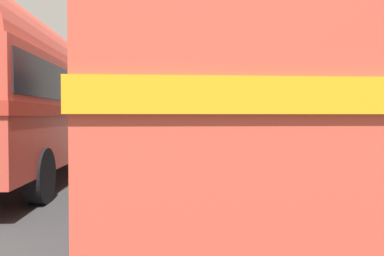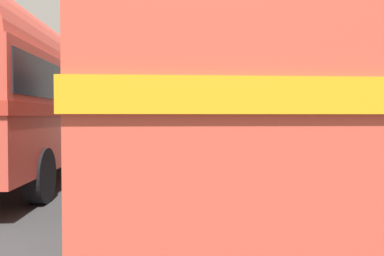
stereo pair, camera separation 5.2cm
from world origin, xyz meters
name	(u,v)px [view 1 (the left image)]	position (x,y,z in m)	size (l,w,h in m)	color
breakwater	(355,136)	(0.35, 11.79, 0.65)	(31.36, 2.20, 2.40)	#B0AE9F
vintage_coach	(205,83)	(-3.75, -1.50, 2.05)	(5.05, 8.90, 3.70)	black
second_coach	(26,94)	(-8.43, 0.45, 2.05)	(4.89, 8.91, 3.70)	black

